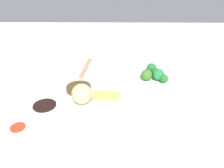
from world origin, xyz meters
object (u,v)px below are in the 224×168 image
Objects in this scene: sauce_ramekin_sweet_and_sour at (19,131)px; broccoli_plate at (152,79)px; chopsticks_pair at (86,68)px; main_plate at (92,96)px; soy_sauce_bowl at (45,111)px.

broccoli_plate is at bearing 125.90° from sauce_ramekin_sweet_and_sour.
chopsticks_pair is (-0.47, 0.17, -0.01)m from sauce_ramekin_sweet_and_sour.
main_plate is 1.15× the size of chopsticks_pair.
broccoli_plate is at bearing 121.25° from soy_sauce_bowl.
sauce_ramekin_sweet_and_sour reaches higher than chopsticks_pair.
soy_sauce_bowl is at bearing -58.75° from broccoli_plate.
chopsticks_pair is at bearing 164.75° from soy_sauce_bowl.
sauce_ramekin_sweet_and_sour is 0.27× the size of chopsticks_pair.
sauce_ramekin_sweet_and_sour is 0.50m from chopsticks_pair.
broccoli_plate is 0.60m from sauce_ramekin_sweet_and_sour.
sauce_ramekin_sweet_and_sour reaches higher than main_plate.
soy_sauce_bowl reaches higher than broccoli_plate.
sauce_ramekin_sweet_and_sour is (0.21, -0.22, 0.00)m from main_plate.
soy_sauce_bowl is 0.11m from sauce_ramekin_sweet_and_sour.
main_plate is at bearing -61.89° from broccoli_plate.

